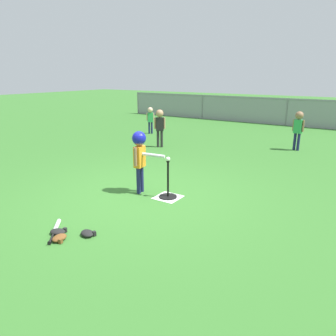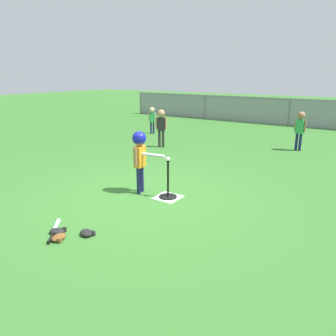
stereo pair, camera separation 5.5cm
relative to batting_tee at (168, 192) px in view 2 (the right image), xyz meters
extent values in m
plane|color=#336B28|center=(-0.40, -0.20, -0.11)|extent=(60.00, 60.00, 0.00)
cube|color=white|center=(0.00, 0.00, -0.10)|extent=(0.44, 0.44, 0.01)
cylinder|color=black|center=(0.00, 0.00, -0.09)|extent=(0.32, 0.32, 0.03)
cylinder|color=black|center=(0.00, 0.00, 0.24)|extent=(0.04, 0.04, 0.65)
cylinder|color=black|center=(0.00, 0.00, 0.56)|extent=(0.06, 0.06, 0.02)
sphere|color=white|center=(0.00, 0.00, 0.61)|extent=(0.07, 0.07, 0.07)
cylinder|color=#191E4C|center=(-0.58, -0.01, 0.14)|extent=(0.08, 0.08, 0.50)
cylinder|color=#191E4C|center=(-0.57, -0.12, 0.14)|extent=(0.08, 0.08, 0.50)
cube|color=orange|center=(-0.58, -0.07, 0.58)|extent=(0.16, 0.23, 0.39)
cylinder|color=#8C6647|center=(-0.59, 0.07, 0.61)|extent=(0.06, 0.06, 0.33)
cylinder|color=#8C6647|center=(-0.56, -0.20, 0.61)|extent=(0.06, 0.06, 0.33)
sphere|color=#8C6647|center=(-0.58, -0.07, 0.89)|extent=(0.22, 0.22, 0.22)
sphere|color=#141999|center=(-0.58, -0.07, 0.92)|extent=(0.25, 0.25, 0.25)
cylinder|color=silver|center=(-0.37, -0.04, 0.64)|extent=(0.60, 0.13, 0.06)
cylinder|color=#262626|center=(-2.44, 3.36, 0.14)|extent=(0.08, 0.08, 0.50)
cylinder|color=#262626|center=(-2.53, 3.30, 0.14)|extent=(0.08, 0.08, 0.50)
cube|color=black|center=(-2.48, 3.33, 0.59)|extent=(0.26, 0.24, 0.39)
cylinder|color=tan|center=(-2.37, 3.41, 0.62)|extent=(0.06, 0.06, 0.33)
cylinder|color=tan|center=(-2.59, 3.25, 0.62)|extent=(0.06, 0.06, 0.33)
sphere|color=tan|center=(-2.48, 3.33, 0.91)|extent=(0.22, 0.22, 0.22)
cylinder|color=#191E4C|center=(1.10, 5.15, 0.14)|extent=(0.08, 0.08, 0.50)
cylinder|color=#191E4C|center=(0.99, 5.17, 0.14)|extent=(0.08, 0.08, 0.50)
cube|color=green|center=(1.05, 5.16, 0.58)|extent=(0.24, 0.17, 0.39)
cylinder|color=#8C6647|center=(1.18, 5.13, 0.61)|extent=(0.06, 0.06, 0.33)
cylinder|color=#8C6647|center=(0.91, 5.19, 0.61)|extent=(0.06, 0.06, 0.33)
sphere|color=#8C6647|center=(1.05, 5.16, 0.90)|extent=(0.22, 0.22, 0.22)
cylinder|color=#191E4C|center=(-4.05, 5.06, 0.11)|extent=(0.07, 0.07, 0.43)
cylinder|color=#191E4C|center=(-4.12, 5.00, 0.11)|extent=(0.07, 0.07, 0.43)
cube|color=green|center=(-4.09, 5.03, 0.49)|extent=(0.22, 0.21, 0.33)
cylinder|color=beige|center=(-3.99, 5.11, 0.51)|extent=(0.05, 0.05, 0.29)
cylinder|color=beige|center=(-4.18, 4.96, 0.51)|extent=(0.05, 0.05, 0.29)
sphere|color=beige|center=(-4.09, 5.03, 0.76)|extent=(0.19, 0.19, 0.19)
cylinder|color=silver|center=(-0.69, -1.88, -0.08)|extent=(0.26, 0.29, 0.06)
cylinder|color=black|center=(-0.47, -2.13, -0.08)|extent=(0.24, 0.27, 0.03)
cylinder|color=black|center=(-0.36, -2.26, -0.08)|extent=(0.05, 0.04, 0.05)
ellipsoid|color=black|center=(-0.52, -2.00, -0.07)|extent=(0.26, 0.22, 0.07)
cube|color=black|center=(-0.47, -1.91, -0.07)|extent=(0.06, 0.05, 0.06)
ellipsoid|color=brown|center=(-0.36, -2.10, -0.07)|extent=(0.20, 0.25, 0.07)
cube|color=brown|center=(-0.27, -2.15, -0.07)|extent=(0.05, 0.06, 0.06)
ellipsoid|color=black|center=(-0.14, -1.80, -0.07)|extent=(0.26, 0.22, 0.07)
cube|color=black|center=(-0.06, -1.76, -0.07)|extent=(0.06, 0.05, 0.06)
cylinder|color=slate|center=(-8.40, 9.74, 0.47)|extent=(0.06, 0.06, 1.15)
cylinder|color=slate|center=(-4.40, 9.74, 0.47)|extent=(0.06, 0.06, 1.15)
cylinder|color=slate|center=(-0.40, 9.74, 0.47)|extent=(0.06, 0.06, 1.15)
cube|color=gray|center=(-0.40, 9.74, 0.99)|extent=(16.00, 0.03, 0.03)
cube|color=gray|center=(-0.40, 9.74, 0.47)|extent=(16.00, 0.01, 1.15)
camera|label=1|loc=(2.99, -4.55, 2.03)|focal=34.65mm
camera|label=2|loc=(3.04, -4.52, 2.03)|focal=34.65mm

